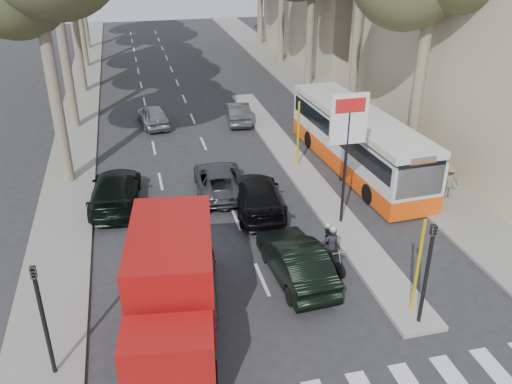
# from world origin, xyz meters

# --- Properties ---
(ground) EXTENTS (120.00, 120.00, 0.00)m
(ground) POSITION_xyz_m (0.00, 0.00, 0.00)
(ground) COLOR #28282B
(ground) RESTS_ON ground
(sidewalk_right) EXTENTS (3.20, 70.00, 0.12)m
(sidewalk_right) POSITION_xyz_m (8.60, 25.00, 0.06)
(sidewalk_right) COLOR gray
(sidewalk_right) RESTS_ON ground
(median_left) EXTENTS (2.40, 64.00, 0.12)m
(median_left) POSITION_xyz_m (-8.00, 28.00, 0.06)
(median_left) COLOR gray
(median_left) RESTS_ON ground
(traffic_island) EXTENTS (1.50, 26.00, 0.16)m
(traffic_island) POSITION_xyz_m (3.25, 11.00, 0.08)
(traffic_island) COLOR gray
(traffic_island) RESTS_ON ground
(billboard) EXTENTS (1.50, 12.10, 5.60)m
(billboard) POSITION_xyz_m (3.25, 5.00, 3.70)
(billboard) COLOR yellow
(billboard) RESTS_ON ground
(traffic_light_island) EXTENTS (0.16, 0.41, 3.60)m
(traffic_light_island) POSITION_xyz_m (3.25, -1.50, 2.49)
(traffic_light_island) COLOR black
(traffic_light_island) RESTS_ON ground
(traffic_light_left) EXTENTS (0.16, 0.41, 3.60)m
(traffic_light_left) POSITION_xyz_m (-7.60, -1.00, 2.49)
(traffic_light_left) COLOR black
(traffic_light_left) RESTS_ON ground
(silver_hatchback) EXTENTS (2.46, 4.82, 1.57)m
(silver_hatchback) POSITION_xyz_m (-3.50, 1.58, 0.79)
(silver_hatchback) COLOR #A8AAB1
(silver_hatchback) RESTS_ON ground
(dark_hatchback) EXTENTS (1.83, 4.57, 1.48)m
(dark_hatchback) POSITION_xyz_m (0.26, 1.80, 0.74)
(dark_hatchback) COLOR black
(dark_hatchback) RESTS_ON ground
(queue_car_a) EXTENTS (2.51, 4.78, 1.28)m
(queue_car_a) POSITION_xyz_m (-1.16, 9.10, 0.64)
(queue_car_a) COLOR #44474B
(queue_car_a) RESTS_ON ground
(queue_car_b) EXTENTS (2.46, 5.07, 1.42)m
(queue_car_b) POSITION_xyz_m (0.17, 7.00, 0.71)
(queue_car_b) COLOR black
(queue_car_b) RESTS_ON ground
(queue_car_c) EXTENTS (1.98, 3.98, 1.30)m
(queue_car_c) POSITION_xyz_m (-3.41, 19.25, 0.65)
(queue_car_c) COLOR #9EA0A6
(queue_car_c) RESTS_ON ground
(queue_car_d) EXTENTS (1.72, 3.93, 1.25)m
(queue_car_d) POSITION_xyz_m (1.80, 18.66, 0.63)
(queue_car_d) COLOR #4A4C52
(queue_car_d) RESTS_ON ground
(queue_car_e) EXTENTS (2.49, 5.17, 1.45)m
(queue_car_e) POSITION_xyz_m (-5.80, 9.00, 0.73)
(queue_car_e) COLOR black
(queue_car_e) RESTS_ON ground
(red_truck) EXTENTS (3.17, 6.50, 3.33)m
(red_truck) POSITION_xyz_m (-4.17, -0.20, 1.76)
(red_truck) COLOR black
(red_truck) RESTS_ON ground
(city_bus) EXTENTS (3.09, 11.49, 3.00)m
(city_bus) POSITION_xyz_m (6.10, 10.18, 1.58)
(city_bus) COLOR #F34C0D
(city_bus) RESTS_ON ground
(motorcycle) EXTENTS (0.77, 2.02, 1.72)m
(motorcycle) POSITION_xyz_m (1.70, 2.37, 0.78)
(motorcycle) COLOR black
(motorcycle) RESTS_ON ground
(pedestrian_near) EXTENTS (0.79, 0.99, 1.52)m
(pedestrian_near) POSITION_xyz_m (8.46, 11.41, 0.88)
(pedestrian_near) COLOR #382E45
(pedestrian_near) RESTS_ON sidewalk_right
(pedestrian_far) EXTENTS (1.02, 0.47, 1.56)m
(pedestrian_far) POSITION_xyz_m (8.77, 6.01, 0.90)
(pedestrian_far) COLOR #6E6152
(pedestrian_far) RESTS_ON sidewalk_right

